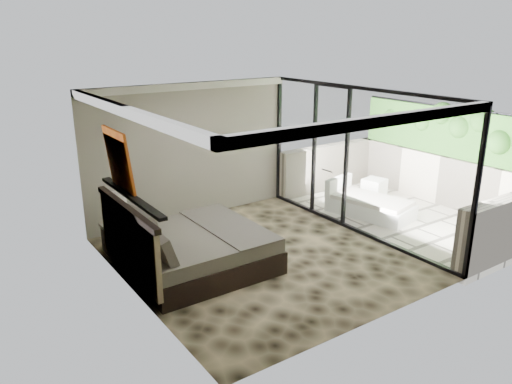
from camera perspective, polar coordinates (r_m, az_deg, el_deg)
floor at (r=8.74m, az=0.46°, el=-7.51°), size 5.00×5.00×0.00m
ceiling at (r=7.96m, az=0.51°, el=10.96°), size 4.50×5.00×0.02m
back_wall at (r=10.31m, az=-7.48°, el=4.56°), size 4.50×0.02×2.80m
left_wall at (r=7.26m, az=-14.18°, el=-1.57°), size 0.02×5.00×2.80m
glass_wall at (r=9.66m, az=11.52°, el=3.44°), size 0.08×5.00×2.80m
terrace_slab at (r=11.18m, az=16.46°, el=-2.82°), size 3.00×5.00×0.12m
parapet_far at (r=12.03m, az=20.82°, el=1.27°), size 0.30×5.00×1.10m
foliage_hedge at (r=11.79m, az=21.41°, el=6.39°), size 0.36×4.60×1.10m
picture_ledge at (r=7.33m, az=-14.08°, el=-0.53°), size 0.12×2.20×0.05m
bed at (r=8.27m, az=-7.55°, el=-6.42°), size 2.26×2.19×1.25m
nightstand at (r=9.21m, az=-15.43°, el=-5.09°), size 0.58×0.58×0.51m
table_lamp at (r=9.01m, az=-15.53°, el=-1.35°), size 0.31×0.31×0.57m
abstract_canvas at (r=7.52m, az=-15.44°, el=3.60°), size 0.13×0.90×0.90m
framed_print at (r=7.53m, az=-14.83°, el=2.49°), size 0.11×0.50×0.60m
ottoman at (r=12.05m, az=13.34°, el=0.40°), size 0.56×0.56×0.46m
lounger at (r=10.93m, az=12.67°, el=-1.45°), size 1.25×1.91×0.69m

